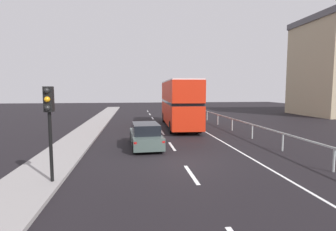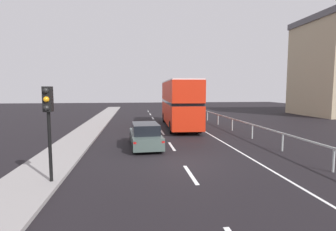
% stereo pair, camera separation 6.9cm
% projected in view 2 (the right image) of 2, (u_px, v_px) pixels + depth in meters
% --- Properties ---
extents(ground_plane, '(74.46, 120.00, 0.10)m').
position_uv_depth(ground_plane, '(182.00, 162.00, 12.66)').
color(ground_plane, black).
extents(near_sidewalk_kerb, '(2.31, 80.00, 0.14)m').
position_uv_depth(near_sidewalk_kerb, '(49.00, 165.00, 11.86)').
color(near_sidewalk_kerb, gray).
rests_on(near_sidewalk_kerb, ground).
extents(lane_paint_markings, '(3.73, 46.00, 0.01)m').
position_uv_depth(lane_paint_markings, '(188.00, 131.00, 21.75)').
color(lane_paint_markings, silver).
rests_on(lane_paint_markings, ground).
extents(bridge_side_railing, '(0.10, 42.00, 1.06)m').
position_uv_depth(bridge_side_railing, '(232.00, 120.00, 22.23)').
color(bridge_side_railing, '#B0B6B4').
rests_on(bridge_side_railing, ground).
extents(double_decker_bus_red, '(2.91, 10.43, 4.32)m').
position_uv_depth(double_decker_bus_red, '(180.00, 102.00, 24.24)').
color(double_decker_bus_red, red).
rests_on(double_decker_bus_red, ground).
extents(hatchback_car_near, '(1.94, 4.54, 1.46)m').
position_uv_depth(hatchback_car_near, '(145.00, 136.00, 15.84)').
color(hatchback_car_near, '#44534E').
rests_on(hatchback_car_near, ground).
extents(traffic_signal_pole, '(0.30, 0.42, 3.45)m').
position_uv_depth(traffic_signal_pole, '(48.00, 111.00, 9.25)').
color(traffic_signal_pole, black).
rests_on(traffic_signal_pole, near_sidewalk_kerb).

